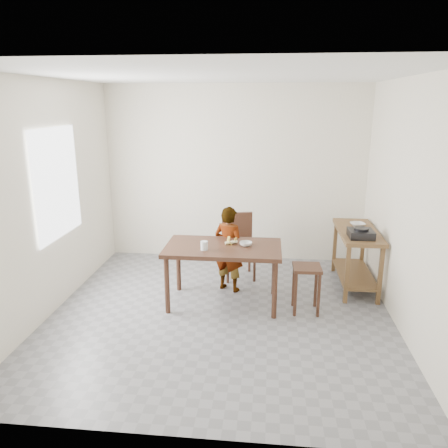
# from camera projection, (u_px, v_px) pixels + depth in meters

# --- Properties ---
(floor) EXTENTS (4.00, 4.00, 0.04)m
(floor) POSITION_uv_depth(u_px,v_px,m) (221.00, 315.00, 5.20)
(floor) COLOR slate
(floor) RESTS_ON ground
(ceiling) EXTENTS (4.00, 4.00, 0.04)m
(ceiling) POSITION_uv_depth(u_px,v_px,m) (220.00, 73.00, 4.46)
(ceiling) COLOR white
(ceiling) RESTS_ON wall_back
(wall_back) EXTENTS (4.00, 0.04, 2.70)m
(wall_back) POSITION_uv_depth(u_px,v_px,m) (235.00, 174.00, 6.76)
(wall_back) COLOR white
(wall_back) RESTS_ON ground
(wall_front) EXTENTS (4.00, 0.04, 2.70)m
(wall_front) POSITION_uv_depth(u_px,v_px,m) (186.00, 271.00, 2.89)
(wall_front) COLOR white
(wall_front) RESTS_ON ground
(wall_left) EXTENTS (0.04, 4.00, 2.70)m
(wall_left) POSITION_uv_depth(u_px,v_px,m) (46.00, 199.00, 5.03)
(wall_left) COLOR white
(wall_left) RESTS_ON ground
(wall_right) EXTENTS (0.04, 4.00, 2.70)m
(wall_right) POSITION_uv_depth(u_px,v_px,m) (409.00, 208.00, 4.63)
(wall_right) COLOR white
(wall_right) RESTS_ON ground
(window_pane) EXTENTS (0.02, 1.10, 1.30)m
(window_pane) POSITION_uv_depth(u_px,v_px,m) (57.00, 183.00, 5.17)
(window_pane) COLOR white
(window_pane) RESTS_ON wall_left
(dining_table) EXTENTS (1.40, 0.80, 0.75)m
(dining_table) POSITION_uv_depth(u_px,v_px,m) (223.00, 275.00, 5.38)
(dining_table) COLOR #3F2418
(dining_table) RESTS_ON floor
(prep_counter) EXTENTS (0.50, 1.20, 0.80)m
(prep_counter) POSITION_uv_depth(u_px,v_px,m) (356.00, 258.00, 5.87)
(prep_counter) COLOR brown
(prep_counter) RESTS_ON floor
(child) EXTENTS (0.49, 0.42, 1.15)m
(child) POSITION_uv_depth(u_px,v_px,m) (229.00, 249.00, 5.72)
(child) COLOR white
(child) RESTS_ON floor
(dining_chair) EXTENTS (0.53, 0.53, 0.91)m
(dining_chair) POSITION_uv_depth(u_px,v_px,m) (239.00, 247.00, 6.17)
(dining_chair) COLOR #3F2418
(dining_chair) RESTS_ON floor
(stool) EXTENTS (0.33, 0.33, 0.57)m
(stool) POSITION_uv_depth(u_px,v_px,m) (306.00, 289.00, 5.19)
(stool) COLOR #3F2418
(stool) RESTS_ON floor
(glass_tumbler) EXTENTS (0.10, 0.10, 0.11)m
(glass_tumbler) POSITION_uv_depth(u_px,v_px,m) (204.00, 246.00, 5.13)
(glass_tumbler) COLOR white
(glass_tumbler) RESTS_ON dining_table
(small_bowl) EXTENTS (0.19, 0.19, 0.05)m
(small_bowl) POSITION_uv_depth(u_px,v_px,m) (246.00, 244.00, 5.28)
(small_bowl) COLOR silver
(small_bowl) RESTS_ON dining_table
(banana) EXTENTS (0.20, 0.17, 0.06)m
(banana) POSITION_uv_depth(u_px,v_px,m) (231.00, 242.00, 5.33)
(banana) COLOR gold
(banana) RESTS_ON dining_table
(serving_bowl) EXTENTS (0.24, 0.24, 0.05)m
(serving_bowl) POSITION_uv_depth(u_px,v_px,m) (358.00, 225.00, 5.93)
(serving_bowl) COLOR silver
(serving_bowl) RESTS_ON prep_counter
(gas_burner) EXTENTS (0.31, 0.31, 0.10)m
(gas_burner) POSITION_uv_depth(u_px,v_px,m) (361.00, 234.00, 5.43)
(gas_burner) COLOR black
(gas_burner) RESTS_ON prep_counter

